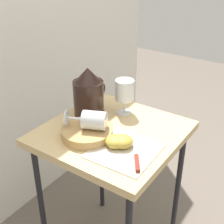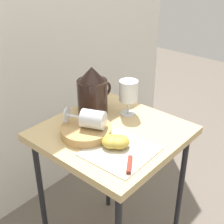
# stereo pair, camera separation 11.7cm
# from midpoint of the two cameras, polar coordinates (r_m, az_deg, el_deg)

# --- Properties ---
(curtain_drape) EXTENTS (2.40, 0.03, 2.10)m
(curtain_drape) POSITION_cam_midpoint_polar(r_m,az_deg,el_deg) (1.50, -15.94, 16.79)
(curtain_drape) COLOR silver
(curtain_drape) RESTS_ON ground_plane
(table) EXTENTS (0.51, 0.51, 0.69)m
(table) POSITION_cam_midpoint_polar(r_m,az_deg,el_deg) (1.25, 2.70, -6.16)
(table) COLOR tan
(table) RESTS_ON ground_plane
(linen_napkin) EXTENTS (0.23, 0.22, 0.00)m
(linen_napkin) POSITION_cam_midpoint_polar(r_m,az_deg,el_deg) (1.09, 4.58, -7.24)
(linen_napkin) COLOR beige
(linen_napkin) RESTS_ON table
(basket_tray) EXTENTS (0.19, 0.19, 0.03)m
(basket_tray) POSITION_cam_midpoint_polar(r_m,az_deg,el_deg) (1.17, -1.88, -3.56)
(basket_tray) COLOR tan
(basket_tray) RESTS_ON table
(pitcher) EXTENTS (0.18, 0.13, 0.21)m
(pitcher) POSITION_cam_midpoint_polar(r_m,az_deg,el_deg) (1.30, -0.97, 3.04)
(pitcher) COLOR black
(pitcher) RESTS_ON table
(wine_glass_upright) EXTENTS (0.08, 0.08, 0.15)m
(wine_glass_upright) POSITION_cam_midpoint_polar(r_m,az_deg,el_deg) (1.29, 5.62, 3.48)
(wine_glass_upright) COLOR silver
(wine_glass_upright) RESTS_ON table
(wine_glass_tipped_near) EXTENTS (0.12, 0.16, 0.07)m
(wine_glass_tipped_near) POSITION_cam_midpoint_polar(r_m,az_deg,el_deg) (1.14, -0.77, -1.37)
(wine_glass_tipped_near) COLOR silver
(wine_glass_tipped_near) RESTS_ON basket_tray
(apple_half_left) EXTENTS (0.07, 0.07, 0.04)m
(apple_half_left) POSITION_cam_midpoint_polar(r_m,az_deg,el_deg) (1.10, 4.35, -5.52)
(apple_half_left) COLOR #B29938
(apple_half_left) RESTS_ON linen_napkin
(apple_half_right) EXTENTS (0.07, 0.07, 0.04)m
(apple_half_right) POSITION_cam_midpoint_polar(r_m,az_deg,el_deg) (1.10, 3.05, -5.45)
(apple_half_right) COLOR #B29938
(apple_half_right) RESTS_ON linen_napkin
(knife) EXTENTS (0.21, 0.15, 0.01)m
(knife) POSITION_cam_midpoint_polar(r_m,az_deg,el_deg) (1.06, 6.55, -8.26)
(knife) COLOR silver
(knife) RESTS_ON linen_napkin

